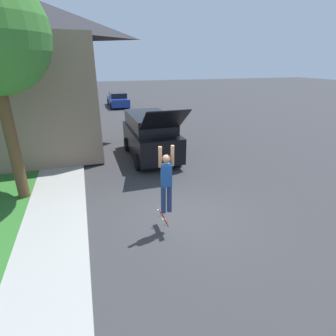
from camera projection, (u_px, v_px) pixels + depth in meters
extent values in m
plane|color=#333335|center=(178.00, 214.00, 8.14)|extent=(120.00, 120.00, 0.00)
cube|color=#9E9E99|center=(63.00, 161.00, 12.38)|extent=(1.80, 80.00, 0.10)
cylinder|color=brown|center=(11.00, 139.00, 8.29)|extent=(0.36, 0.36, 4.11)
cube|color=black|center=(151.00, 140.00, 12.65)|extent=(1.95, 4.44, 1.11)
cube|color=black|center=(150.00, 121.00, 12.41)|extent=(1.79, 3.46, 0.68)
cylinder|color=black|center=(127.00, 144.00, 13.79)|extent=(0.24, 0.70, 0.70)
cylinder|color=black|center=(161.00, 141.00, 14.32)|extent=(0.24, 0.70, 0.70)
cylinder|color=black|center=(138.00, 162.00, 11.36)|extent=(0.24, 0.70, 0.70)
cylinder|color=black|center=(178.00, 157.00, 11.90)|extent=(0.24, 0.70, 0.70)
cube|color=black|center=(164.00, 120.00, 10.11)|extent=(1.72, 1.34, 0.96)
cube|color=navy|center=(118.00, 101.00, 27.29)|extent=(1.78, 4.59, 0.75)
cube|color=black|center=(118.00, 95.00, 26.95)|extent=(1.56, 2.39, 0.49)
cylinder|color=black|center=(108.00, 102.00, 28.35)|extent=(0.20, 0.65, 0.65)
cylinder|color=black|center=(124.00, 101.00, 28.84)|extent=(0.20, 0.65, 0.65)
cylinder|color=black|center=(111.00, 106.00, 25.92)|extent=(0.20, 0.65, 0.65)
cylinder|color=black|center=(129.00, 105.00, 26.41)|extent=(0.20, 0.65, 0.65)
cylinder|color=navy|center=(163.00, 200.00, 6.94)|extent=(0.13, 0.13, 0.78)
cylinder|color=navy|center=(169.00, 199.00, 6.99)|extent=(0.13, 0.13, 0.78)
cube|color=#1E4C93|center=(166.00, 175.00, 6.71)|extent=(0.25, 0.20, 0.60)
sphere|color=#9E7051|center=(166.00, 159.00, 6.54)|extent=(0.22, 0.22, 0.22)
cylinder|color=#9E7051|center=(160.00, 157.00, 6.47)|extent=(0.09, 0.09, 0.53)
cylinder|color=#9E7051|center=(172.00, 156.00, 6.56)|extent=(0.09, 0.09, 0.53)
cube|color=#B73D23|center=(163.00, 217.00, 7.21)|extent=(0.08, 0.78, 0.22)
cylinder|color=silver|center=(158.00, 210.00, 7.37)|extent=(0.03, 0.06, 0.06)
cylinder|color=silver|center=(160.00, 216.00, 7.46)|extent=(0.03, 0.06, 0.06)
cylinder|color=silver|center=(163.00, 220.00, 6.94)|extent=(0.03, 0.06, 0.06)
cylinder|color=silver|center=(165.00, 225.00, 7.03)|extent=(0.03, 0.06, 0.06)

